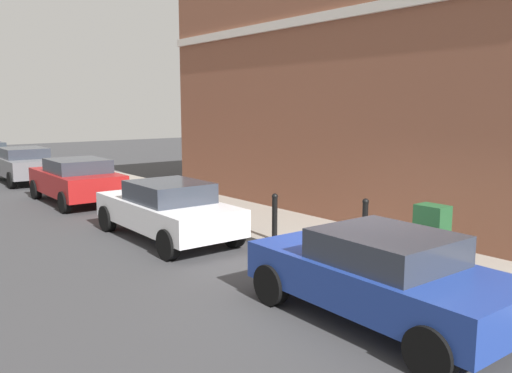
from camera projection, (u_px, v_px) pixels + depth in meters
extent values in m
plane|color=#38383A|center=(347.00, 287.00, 8.86)|extent=(80.00, 80.00, 0.00)
cube|color=gray|center=(229.00, 214.00, 14.62)|extent=(2.70, 30.00, 0.15)
cube|color=brown|center=(398.00, 74.00, 16.08)|extent=(7.93, 12.81, 8.09)
cube|color=silver|center=(305.00, 20.00, 13.41)|extent=(0.12, 12.81, 0.24)
cube|color=navy|center=(379.00, 280.00, 7.40)|extent=(1.85, 3.99, 0.58)
cube|color=#2D333D|center=(386.00, 248.00, 7.24)|extent=(1.59, 1.81, 0.44)
cylinder|color=black|center=(271.00, 284.00, 8.06)|extent=(0.24, 0.65, 0.64)
cylinder|color=black|center=(345.00, 265.00, 9.05)|extent=(0.24, 0.65, 0.64)
cylinder|color=black|center=(431.00, 353.00, 5.83)|extent=(0.24, 0.65, 0.64)
cylinder|color=black|center=(506.00, 317.00, 6.81)|extent=(0.24, 0.65, 0.64)
cube|color=silver|center=(166.00, 213.00, 12.06)|extent=(1.78, 4.25, 0.59)
cube|color=#2D333D|center=(169.00, 192.00, 11.87)|extent=(1.53, 1.83, 0.47)
cylinder|color=black|center=(107.00, 218.00, 12.84)|extent=(0.23, 0.64, 0.64)
cylinder|color=black|center=(166.00, 211.00, 13.81)|extent=(0.23, 0.64, 0.64)
cylinder|color=black|center=(168.00, 244.00, 10.40)|extent=(0.23, 0.64, 0.64)
cylinder|color=black|center=(234.00, 233.00, 11.38)|extent=(0.23, 0.64, 0.64)
cube|color=maroon|center=(76.00, 182.00, 16.64)|extent=(1.90, 4.12, 0.69)
cube|color=#2D333D|center=(78.00, 166.00, 16.39)|extent=(1.64, 1.98, 0.43)
cylinder|color=black|center=(36.00, 189.00, 17.34)|extent=(0.23, 0.64, 0.64)
cylinder|color=black|center=(87.00, 185.00, 18.38)|extent=(0.23, 0.64, 0.64)
cylinder|color=black|center=(65.00, 202.00, 15.00)|extent=(0.23, 0.64, 0.64)
cylinder|color=black|center=(121.00, 196.00, 16.04)|extent=(0.23, 0.64, 0.64)
cube|color=slate|center=(24.00, 166.00, 21.19)|extent=(1.90, 4.27, 0.69)
cube|color=#2D333D|center=(23.00, 153.00, 21.12)|extent=(1.63, 2.11, 0.42)
cylinder|color=black|center=(36.00, 169.00, 22.97)|extent=(0.24, 0.65, 0.64)
cylinder|color=black|center=(12.00, 180.00, 19.50)|extent=(0.24, 0.65, 0.64)
cylinder|color=black|center=(58.00, 177.00, 20.52)|extent=(0.24, 0.65, 0.64)
cylinder|color=black|center=(12.00, 164.00, 25.09)|extent=(0.23, 0.64, 0.64)
cube|color=#1E4C28|center=(431.00, 236.00, 9.42)|extent=(0.40, 0.55, 1.15)
cube|color=#333333|center=(430.00, 265.00, 9.50)|extent=(0.46, 0.61, 0.08)
cylinder|color=black|center=(365.00, 225.00, 10.74)|extent=(0.12, 0.12, 0.95)
sphere|color=black|center=(366.00, 202.00, 10.67)|extent=(0.14, 0.14, 0.14)
cylinder|color=black|center=(275.00, 219.00, 11.36)|extent=(0.12, 0.12, 0.95)
sphere|color=black|center=(275.00, 196.00, 11.29)|extent=(0.14, 0.14, 0.14)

